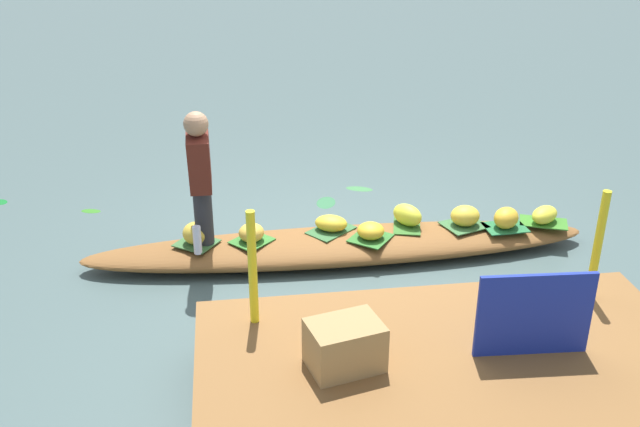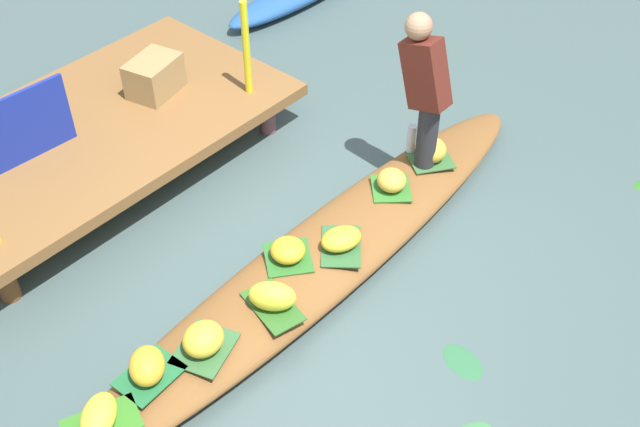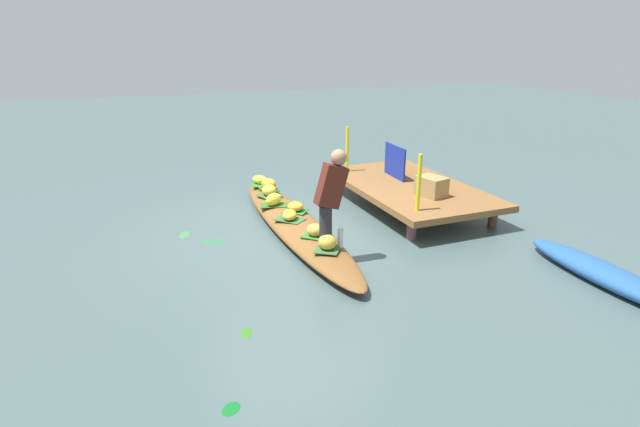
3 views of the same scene
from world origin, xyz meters
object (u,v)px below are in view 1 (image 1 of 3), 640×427
Objects in this scene: banana_bunch_1 at (465,216)px; banana_bunch_4 at (407,215)px; banana_bunch_7 at (545,215)px; vendor_person at (200,171)px; vendor_boat at (340,246)px; banana_bunch_6 at (506,218)px; banana_bunch_5 at (371,231)px; water_bottle at (197,240)px; market_banner at (534,315)px; banana_bunch_3 at (251,233)px; banana_bunch_2 at (196,233)px; produce_crate at (345,345)px; banana_bunch_0 at (331,223)px.

banana_bunch_1 is 0.53m from banana_bunch_4.
banana_bunch_7 is 3.18m from vendor_person.
banana_bunch_6 is (-1.53, 0.06, 0.21)m from vendor_boat.
banana_bunch_4 is at bearing -149.70° from banana_bunch_5.
market_banner is at bearing 136.82° from water_bottle.
banana_bunch_6 is at bearing -177.47° from water_bottle.
banana_bunch_1 is 2.26m from market_banner.
banana_bunch_1 is 0.88× the size of banana_bunch_7.
banana_bunch_3 is 2.71m from banana_bunch_7.
banana_bunch_6 is at bearing -104.40° from market_banner.
banana_bunch_2 is at bearing 0.90° from banana_bunch_1.
banana_bunch_4 is 0.43× the size of market_banner.
banana_bunch_1 is 1.96m from banana_bunch_3.
banana_bunch_3 is 0.18× the size of vendor_person.
banana_bunch_4 is 1.28m from banana_bunch_7.
banana_bunch_6 is 2.79m from vendor_person.
banana_bunch_3 is at bearing -160.76° from water_bottle.
produce_crate reaches higher than banana_bunch_3.
vendor_boat is 17.04× the size of banana_bunch_6.
vendor_boat is at bearing -176.55° from vendor_person.
banana_bunch_2 is at bearing 3.52° from banana_bunch_4.
banana_bunch_5 is at bearing -177.17° from water_bottle.
banana_bunch_5 is at bearing 156.87° from vendor_boat.
banana_bunch_2 is at bearing -84.43° from water_bottle.
banana_bunch_6 is (-2.32, 0.04, 0.02)m from banana_bunch_3.
banana_bunch_0 is (0.07, -0.09, 0.19)m from vendor_boat.
banana_bunch_7 is at bearing -112.98° from market_banner.
produce_crate reaches higher than banana_bunch_7.
banana_bunch_6 is (-1.59, 0.15, 0.02)m from banana_bunch_0.
water_bottle reaches higher than banana_bunch_2.
vendor_person reaches higher than banana_bunch_0.
banana_bunch_1 reaches higher than banana_bunch_0.
banana_bunch_5 reaches higher than banana_bunch_0.
banana_bunch_2 is 3.06m from market_banner.
water_bottle is (0.46, 0.16, 0.04)m from banana_bunch_3.
vendor_boat is at bearing -2.29° from banana_bunch_6.
vendor_boat is 2.40m from market_banner.
banana_bunch_4 is at bearing -113.14° from produce_crate.
banana_bunch_1 is at bearing -124.32° from produce_crate.
banana_bunch_2 reaches higher than banana_bunch_6.
market_banner reaches higher than banana_bunch_2.
banana_bunch_6 reaches higher than banana_bunch_0.
vendor_boat is 19.60× the size of banana_bunch_2.
banana_bunch_7 is (-1.27, 0.13, -0.02)m from banana_bunch_4.
banana_bunch_3 is 0.32× the size of market_banner.
market_banner is (0.31, 2.21, 0.36)m from banana_bunch_1.
vendor_boat is 18.19× the size of water_bottle.
banana_bunch_4 is 1.95m from vendor_person.
banana_bunch_2 is 0.53× the size of produce_crate.
produce_crate is at bearing 113.96° from banana_bunch_2.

